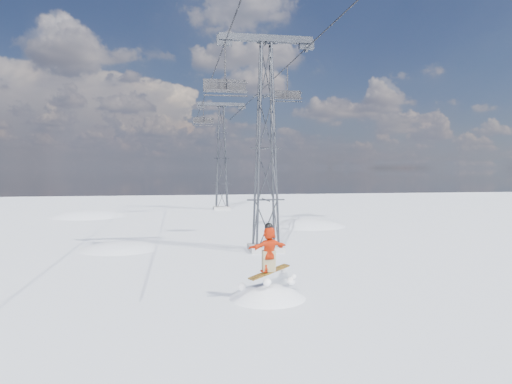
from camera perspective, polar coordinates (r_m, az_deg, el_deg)
The scene contains 9 objects.
ground at distance 16.95m, azimuth 3.76°, elevation -12.22°, with size 120.00×120.00×0.00m, color white.
snow_terrain at distance 39.72m, azimuth -10.97°, elevation -17.75°, with size 39.00×37.00×22.00m.
lift_tower_near at distance 24.36m, azimuth 1.24°, elevation 5.40°, with size 5.20×1.80×11.43m.
lift_tower_far at distance 49.13m, azimuth -4.32°, elevation 4.18°, with size 5.20×1.80×11.43m.
haul_cables at distance 36.27m, azimuth -2.30°, elevation 13.17°, with size 4.46×51.00×0.06m.
snowboarder_jump at distance 16.59m, azimuth 1.43°, elevation -18.54°, with size 4.40×4.40×6.57m.
lift_chair_near at distance 24.10m, azimuth -3.89°, elevation 13.01°, with size 2.23×0.64×2.76m.
lift_chair_mid at distance 29.42m, azimuth 3.90°, elevation 11.96°, with size 1.83×0.53×2.27m.
lift_chair_far at distance 44.03m, azimuth -6.59°, elevation 8.82°, with size 1.94×0.56×2.40m.
Camera 1 is at (-3.82, -15.90, 4.45)m, focal length 32.00 mm.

